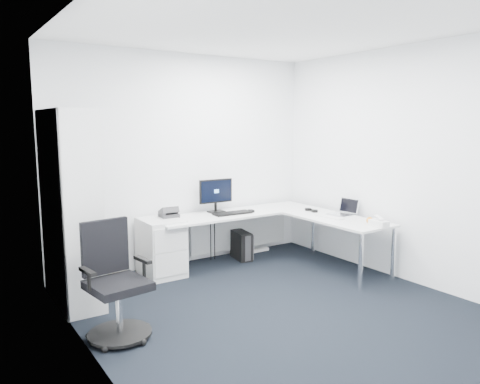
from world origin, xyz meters
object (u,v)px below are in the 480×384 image
task_chair (118,282)px  monitor (216,195)px  bookshelf (70,208)px  laptop (340,207)px  l_desk (251,242)px

task_chair → monitor: 2.39m
bookshelf → task_chair: (0.11, -1.06, -0.48)m
task_chair → laptop: (3.04, 0.43, 0.27)m
l_desk → task_chair: bearing=-154.0°
l_desk → bookshelf: 2.27m
bookshelf → laptop: 3.21m
task_chair → laptop: task_chair is taller
bookshelf → monitor: 1.99m
l_desk → bookshelf: size_ratio=1.16×
laptop → task_chair: bearing=-177.2°
l_desk → task_chair: 2.31m
l_desk → laptop: laptop is taller
monitor → laptop: 1.60m
l_desk → task_chair: (-2.07, -1.01, 0.17)m
task_chair → monitor: monitor is taller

